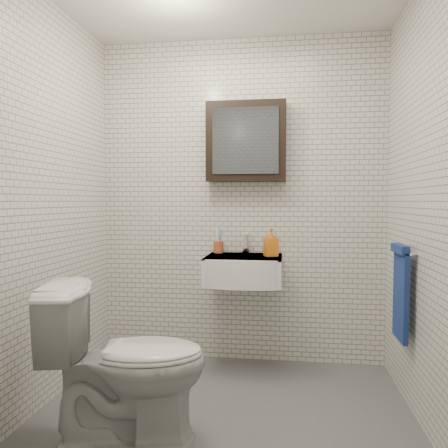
% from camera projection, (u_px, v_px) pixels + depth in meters
% --- Properties ---
extents(ground, '(2.20, 2.00, 0.01)m').
position_uv_depth(ground, '(222.00, 421.00, 2.48)').
color(ground, '#54575C').
rests_on(ground, ground).
extents(room_shell, '(2.22, 2.02, 2.51)m').
position_uv_depth(room_shell, '(222.00, 162.00, 2.40)').
color(room_shell, silver).
rests_on(room_shell, ground).
extents(washbasin, '(0.55, 0.50, 0.20)m').
position_uv_depth(washbasin, '(243.00, 270.00, 3.16)').
color(washbasin, white).
rests_on(washbasin, room_shell).
extents(faucet, '(0.06, 0.20, 0.15)m').
position_uv_depth(faucet, '(246.00, 245.00, 3.34)').
color(faucet, silver).
rests_on(faucet, washbasin).
extents(mirror_cabinet, '(0.60, 0.15, 0.60)m').
position_uv_depth(mirror_cabinet, '(246.00, 142.00, 3.30)').
color(mirror_cabinet, black).
rests_on(mirror_cabinet, room_shell).
extents(towel_rail, '(0.09, 0.30, 0.58)m').
position_uv_depth(towel_rail, '(401.00, 288.00, 2.64)').
color(towel_rail, silver).
rests_on(towel_rail, room_shell).
extents(toothbrush_cup, '(0.09, 0.09, 0.20)m').
position_uv_depth(toothbrush_cup, '(218.00, 246.00, 3.38)').
color(toothbrush_cup, '#AB4C2A').
rests_on(toothbrush_cup, washbasin).
extents(soap_bottle, '(0.12, 0.12, 0.20)m').
position_uv_depth(soap_bottle, '(271.00, 242.00, 3.18)').
color(soap_bottle, '#F35C19').
rests_on(soap_bottle, washbasin).
extents(toilet, '(0.89, 0.62, 0.83)m').
position_uv_depth(toilet, '(127.00, 361.00, 2.28)').
color(toilet, silver).
rests_on(toilet, ground).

